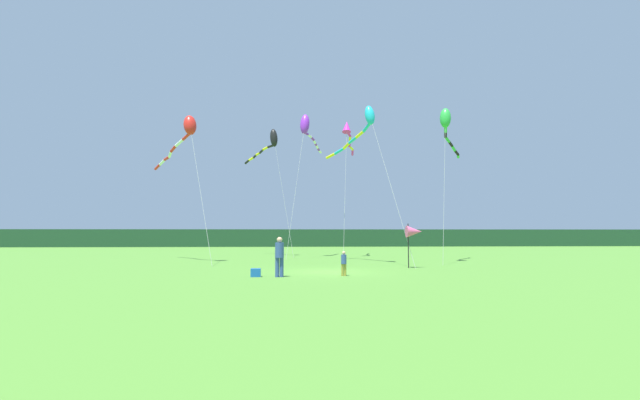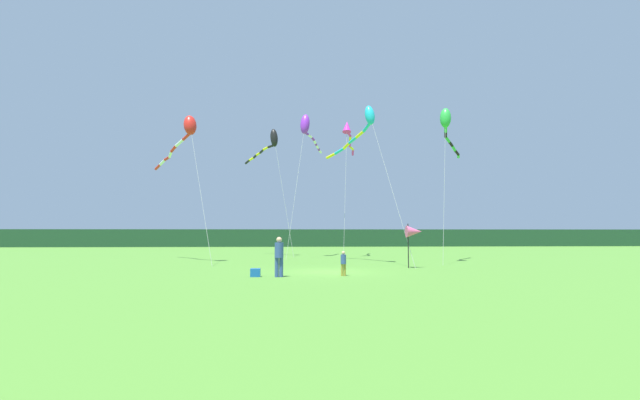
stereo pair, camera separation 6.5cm
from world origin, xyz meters
name	(u,v)px [view 1 (the left image)]	position (x,y,z in m)	size (l,w,h in m)	color
ground_plane	(327,272)	(0.00, 0.00, 0.00)	(120.00, 120.00, 0.00)	#4C842D
distant_treeline	(303,238)	(0.00, 45.00, 1.28)	(108.00, 3.59, 2.57)	#1E4228
person_adult	(279,255)	(-2.43, -2.63, 1.03)	(0.41, 0.41, 1.84)	#334C8C
person_child	(344,262)	(0.60, -2.24, 0.65)	(0.26, 0.26, 1.17)	olive
cooler_box	(256,273)	(-3.53, -2.41, 0.19)	(0.45, 0.39, 0.38)	#1959B2
banner_flag_pole	(414,232)	(5.26, 2.30, 2.10)	(0.90, 0.70, 2.58)	black
kite_green	(447,124)	(8.97, 6.90, 9.64)	(3.64, 6.36, 10.71)	#B2B2B2
kite_magenta	(348,132)	(2.92, 14.33, 10.70)	(1.93, 7.98, 11.58)	#B2B2B2
kite_cyan	(363,124)	(2.98, 6.37, 9.41)	(4.52, 8.90, 10.58)	#B2B2B2
kite_black	(270,142)	(-3.78, 16.10, 10.08)	(4.75, 6.47, 11.21)	#B2B2B2
kite_purple	(306,127)	(-0.65, 14.19, 11.01)	(3.22, 7.32, 12.14)	#B2B2B2
kite_red	(186,132)	(-9.34, 8.22, 9.14)	(6.27, 9.05, 10.28)	#B2B2B2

